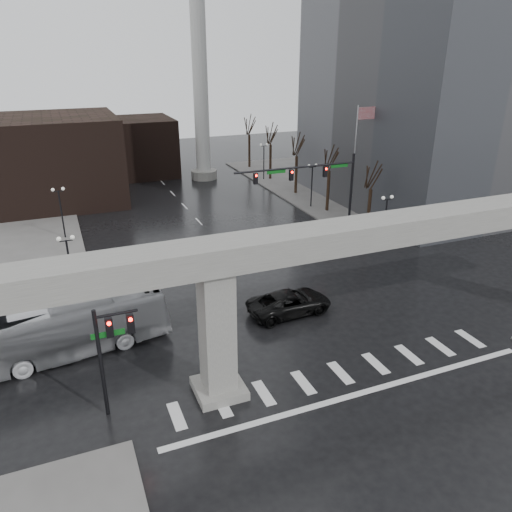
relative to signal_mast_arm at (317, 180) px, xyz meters
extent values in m
plane|color=black|center=(-8.99, -18.80, -5.83)|extent=(160.00, 160.00, 0.00)
cube|color=slate|center=(17.01, 17.20, -5.75)|extent=(28.00, 36.00, 0.15)
cube|color=#989690|center=(-8.99, -18.80, 2.17)|extent=(48.00, 2.20, 1.40)
cube|color=#989690|center=(-15.99, -18.80, -2.18)|extent=(1.60, 1.60, 7.30)
cube|color=#989690|center=(-15.99, -18.80, -5.58)|extent=(2.60, 2.60, 0.50)
cube|color=slate|center=(19.01, 7.20, 15.17)|extent=(22.00, 26.00, 42.00)
cube|color=black|center=(-22.99, 23.20, -0.83)|extent=(16.00, 14.00, 10.00)
cube|color=black|center=(-10.99, 33.20, -1.83)|extent=(10.00, 10.00, 8.00)
cylinder|color=beige|center=(-2.99, 27.20, 9.17)|extent=(2.00, 2.00, 30.00)
cylinder|color=#989690|center=(-2.99, 27.20, -5.23)|extent=(3.60, 3.60, 1.20)
cylinder|color=black|center=(3.81, 0.00, -1.83)|extent=(0.24, 0.24, 8.00)
cylinder|color=black|center=(-2.19, 0.00, 1.37)|extent=(12.00, 0.18, 0.18)
cube|color=black|center=(0.81, 0.00, 0.72)|extent=(0.35, 0.30, 1.00)
cube|color=black|center=(-2.69, 0.00, 0.72)|extent=(0.35, 0.30, 1.00)
cube|color=black|center=(-6.19, 0.00, 0.72)|extent=(0.35, 0.30, 1.00)
sphere|color=#FF0C05|center=(0.81, -0.18, 1.02)|extent=(0.20, 0.20, 0.20)
cube|color=#0C5916|center=(2.31, 0.00, 1.17)|extent=(1.80, 0.05, 0.35)
cube|color=#0C5916|center=(-4.19, 0.00, 1.17)|extent=(1.80, 0.05, 0.35)
cylinder|color=black|center=(-21.79, -18.30, -2.83)|extent=(0.20, 0.20, 6.00)
cylinder|color=black|center=(-20.79, -18.30, -0.23)|extent=(2.00, 0.14, 0.14)
cube|color=black|center=(-21.19, -18.30, -0.88)|extent=(0.35, 0.30, 1.00)
cube|color=black|center=(-20.19, -18.30, -0.88)|extent=(0.35, 0.30, 1.00)
cube|color=#0C5916|center=(-21.29, -18.30, -1.23)|extent=(1.60, 0.05, 0.30)
cylinder|color=silver|center=(6.01, 3.20, 0.17)|extent=(0.12, 0.12, 12.00)
cube|color=#AF1216|center=(7.01, 3.20, 5.37)|extent=(2.00, 0.03, 1.20)
cylinder|color=black|center=(4.51, -4.80, -3.43)|extent=(0.14, 0.14, 4.80)
cube|color=black|center=(4.51, -4.80, -1.08)|extent=(0.90, 0.06, 0.06)
sphere|color=silver|center=(4.06, -4.80, -0.88)|extent=(0.32, 0.32, 0.32)
sphere|color=silver|center=(4.96, -4.80, -0.88)|extent=(0.32, 0.32, 0.32)
cylinder|color=black|center=(4.51, 9.20, -3.43)|extent=(0.14, 0.14, 4.80)
cube|color=black|center=(4.51, 9.20, -1.08)|extent=(0.90, 0.06, 0.06)
sphere|color=silver|center=(4.06, 9.20, -0.88)|extent=(0.32, 0.32, 0.32)
sphere|color=silver|center=(4.96, 9.20, -0.88)|extent=(0.32, 0.32, 0.32)
cylinder|color=black|center=(4.51, 23.20, -3.43)|extent=(0.14, 0.14, 4.80)
cube|color=black|center=(4.51, 23.20, -1.08)|extent=(0.90, 0.06, 0.06)
sphere|color=silver|center=(4.06, 23.20, -0.88)|extent=(0.32, 0.32, 0.32)
sphere|color=silver|center=(4.96, 23.20, -0.88)|extent=(0.32, 0.32, 0.32)
cylinder|color=black|center=(-22.49, -4.80, -3.43)|extent=(0.14, 0.14, 4.80)
cube|color=black|center=(-22.49, -4.80, -1.08)|extent=(0.90, 0.06, 0.06)
sphere|color=silver|center=(-22.94, -4.80, -0.88)|extent=(0.32, 0.32, 0.32)
sphere|color=silver|center=(-22.04, -4.80, -0.88)|extent=(0.32, 0.32, 0.32)
cylinder|color=black|center=(-22.49, 9.20, -3.43)|extent=(0.14, 0.14, 4.80)
cube|color=black|center=(-22.49, 9.20, -1.08)|extent=(0.90, 0.06, 0.06)
sphere|color=silver|center=(-22.94, 9.20, -0.88)|extent=(0.32, 0.32, 0.32)
sphere|color=silver|center=(-22.04, 9.20, -0.88)|extent=(0.32, 0.32, 0.32)
cylinder|color=black|center=(-22.49, 23.20, -3.43)|extent=(0.14, 0.14, 4.80)
cube|color=black|center=(-22.49, 23.20, -1.08)|extent=(0.90, 0.06, 0.06)
sphere|color=silver|center=(-22.94, 23.20, -0.88)|extent=(0.32, 0.32, 0.32)
sphere|color=silver|center=(-22.04, 23.20, -0.88)|extent=(0.32, 0.32, 0.32)
cylinder|color=black|center=(5.51, -0.80, -3.55)|extent=(0.34, 0.34, 4.55)
cylinder|color=black|center=(5.51, -0.80, 0.18)|extent=(0.12, 1.52, 2.98)
cylinder|color=black|center=(6.01, -0.55, -0.05)|extent=(0.83, 1.14, 2.51)
cylinder|color=black|center=(5.51, 7.20, -3.50)|extent=(0.34, 0.34, 4.66)
cylinder|color=black|center=(5.51, 7.20, 0.32)|extent=(0.12, 1.55, 3.05)
cylinder|color=black|center=(6.01, 7.45, 0.08)|extent=(0.85, 1.16, 2.57)
cylinder|color=black|center=(5.51, 15.20, -3.45)|extent=(0.34, 0.34, 4.76)
cylinder|color=black|center=(5.51, 15.20, 0.46)|extent=(0.12, 1.59, 3.11)
cylinder|color=black|center=(6.01, 15.45, 0.22)|extent=(0.86, 1.18, 2.62)
cylinder|color=black|center=(5.51, 23.20, -3.40)|extent=(0.34, 0.34, 4.87)
cylinder|color=black|center=(5.51, 23.20, 0.60)|extent=(0.12, 1.62, 3.18)
cylinder|color=black|center=(6.01, 23.45, 0.35)|extent=(0.88, 1.20, 2.68)
cylinder|color=black|center=(5.51, 31.20, -3.34)|extent=(0.34, 0.34, 4.97)
cylinder|color=black|center=(5.51, 31.20, 0.74)|extent=(0.12, 1.65, 3.25)
cylinder|color=black|center=(6.01, 31.45, 0.48)|extent=(0.89, 1.23, 2.74)
imported|color=black|center=(-8.67, -12.39, -5.00)|extent=(6.09, 3.05, 1.66)
imported|color=#A9AAAE|center=(-23.54, -11.80, -4.05)|extent=(13.02, 4.66, 3.55)
camera|label=1|loc=(-22.50, -39.98, 11.45)|focal=35.00mm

